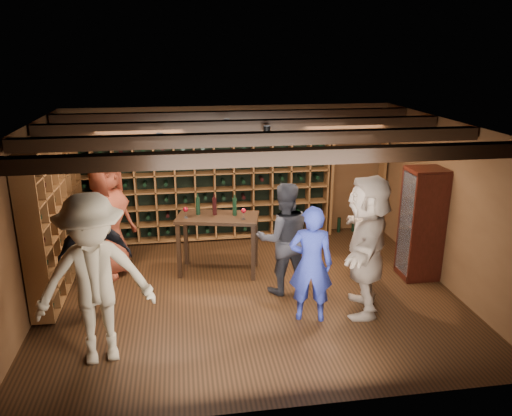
{
  "coord_description": "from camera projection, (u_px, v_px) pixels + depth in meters",
  "views": [
    {
      "loc": [
        -0.94,
        -6.62,
        3.52
      ],
      "look_at": [
        0.11,
        0.2,
        1.28
      ],
      "focal_mm": 35.0,
      "sensor_mm": 36.0,
      "label": 1
    }
  ],
  "objects": [
    {
      "name": "wine_rack_back",
      "position": [
        205.0,
        181.0,
        9.21
      ],
      "size": [
        4.65,
        0.3,
        2.2
      ],
      "color": "brown",
      "rests_on": "ground"
    },
    {
      "name": "guest_khaki",
      "position": [
        95.0,
        280.0,
        5.61
      ],
      "size": [
        1.42,
        0.97,
        2.03
      ],
      "primitive_type": "imported",
      "rotation": [
        0.0,
        0.0,
        0.17
      ],
      "color": "gray",
      "rests_on": "ground"
    },
    {
      "name": "guest_woman_black",
      "position": [
        95.0,
        257.0,
        6.7
      ],
      "size": [
        0.99,
        0.49,
        1.64
      ],
      "primitive_type": "imported",
      "rotation": [
        0.0,
        0.0,
        3.23
      ],
      "color": "black",
      "rests_on": "ground"
    },
    {
      "name": "guest_beige",
      "position": [
        367.0,
        245.0,
        6.71
      ],
      "size": [
        1.14,
        1.9,
        1.95
      ],
      "primitive_type": "imported",
      "rotation": [
        0.0,
        0.0,
        4.37
      ],
      "color": "gray",
      "rests_on": "ground"
    },
    {
      "name": "ground",
      "position": [
        251.0,
        294.0,
        7.45
      ],
      "size": [
        6.0,
        6.0,
        0.0
      ],
      "primitive_type": "plane",
      "color": "black",
      "rests_on": "ground"
    },
    {
      "name": "guest_red_floral",
      "position": [
        108.0,
        218.0,
        7.85
      ],
      "size": [
        1.05,
        1.11,
        1.91
      ],
      "primitive_type": "imported",
      "rotation": [
        0.0,
        0.0,
        0.92
      ],
      "color": "maroon",
      "rests_on": "ground"
    },
    {
      "name": "tasting_table",
      "position": [
        218.0,
        223.0,
        7.93
      ],
      "size": [
        1.39,
        0.91,
        1.24
      ],
      "rotation": [
        0.0,
        0.0,
        -0.23
      ],
      "color": "black",
      "rests_on": "ground"
    },
    {
      "name": "wine_rack_left",
      "position": [
        56.0,
        213.0,
        7.46
      ],
      "size": [
        0.3,
        2.65,
        2.2
      ],
      "color": "brown",
      "rests_on": "ground"
    },
    {
      "name": "room_shell",
      "position": [
        250.0,
        132.0,
        6.75
      ],
      "size": [
        6.0,
        6.0,
        6.0
      ],
      "color": "brown",
      "rests_on": "ground"
    },
    {
      "name": "man_grey_suit",
      "position": [
        284.0,
        238.0,
        7.29
      ],
      "size": [
        0.83,
        0.65,
        1.69
      ],
      "primitive_type": "imported",
      "rotation": [
        0.0,
        0.0,
        3.16
      ],
      "color": "black",
      "rests_on": "ground"
    },
    {
      "name": "man_blue_shirt",
      "position": [
        311.0,
        264.0,
        6.54
      ],
      "size": [
        0.66,
        0.51,
        1.6
      ],
      "primitive_type": "imported",
      "rotation": [
        0.0,
        0.0,
        2.9
      ],
      "color": "navy",
      "rests_on": "ground"
    },
    {
      "name": "display_cabinet",
      "position": [
        421.0,
        226.0,
        7.76
      ],
      "size": [
        0.55,
        0.5,
        1.75
      ],
      "color": "#350F0A",
      "rests_on": "ground"
    },
    {
      "name": "crate_shelf",
      "position": [
        358.0,
        154.0,
        9.49
      ],
      "size": [
        1.2,
        0.32,
        2.07
      ],
      "color": "brown",
      "rests_on": "ground"
    }
  ]
}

